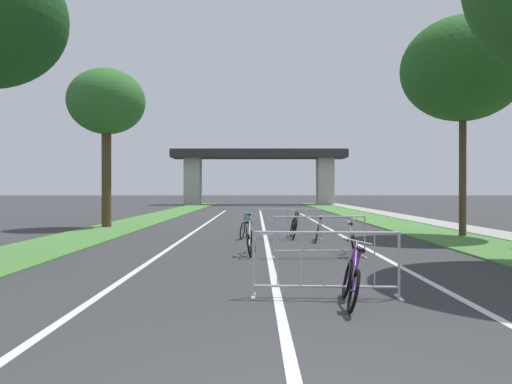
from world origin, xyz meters
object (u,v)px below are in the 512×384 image
(bicycle_yellow_1, at_px, (320,231))
(bicycle_teal_3, at_px, (248,228))
(tree_left_oak_near, at_px, (109,103))
(crowd_barrier_nearest, at_px, (328,265))
(bicycle_black_0, at_px, (296,227))
(bicycle_white_5, at_px, (355,242))
(bicycle_silver_4, at_px, (253,242))
(crowd_barrier_third, at_px, (290,224))
(tree_right_cypress_far, at_px, (465,69))
(crowd_barrier_second, at_px, (321,237))
(bicycle_purple_2, at_px, (353,282))

(bicycle_yellow_1, distance_m, bicycle_teal_3, 2.60)
(tree_left_oak_near, xyz_separation_m, crowd_barrier_nearest, (7.81, -14.40, -5.08))
(bicycle_black_0, bearing_deg, bicycle_yellow_1, 125.48)
(tree_left_oak_near, height_order, bicycle_white_5, tree_left_oak_near)
(tree_left_oak_near, bearing_deg, bicycle_silver_4, -54.51)
(bicycle_yellow_1, bearing_deg, crowd_barrier_third, 159.18)
(tree_left_oak_near, xyz_separation_m, tree_right_cypress_far, (14.19, -4.32, 0.45))
(bicycle_black_0, distance_m, bicycle_silver_4, 4.70)
(bicycle_black_0, bearing_deg, crowd_barrier_second, 92.35)
(crowd_barrier_third, distance_m, bicycle_white_5, 4.42)
(crowd_barrier_third, bearing_deg, tree_left_oak_near, 146.11)
(bicycle_yellow_1, bearing_deg, tree_right_cypress_far, 22.64)
(tree_right_cypress_far, relative_size, bicycle_black_0, 4.50)
(tree_left_oak_near, relative_size, bicycle_white_5, 4.50)
(bicycle_yellow_1, bearing_deg, crowd_barrier_second, -88.85)
(crowd_barrier_second, relative_size, bicycle_black_0, 1.34)
(crowd_barrier_second, distance_m, bicycle_purple_2, 5.12)
(crowd_barrier_second, distance_m, bicycle_teal_3, 5.40)
(crowd_barrier_nearest, xyz_separation_m, crowd_barrier_third, (-0.01, 9.15, 0.00))
(bicycle_black_0, xyz_separation_m, bicycle_purple_2, (0.07, -10.16, -0.03))
(crowd_barrier_nearest, distance_m, bicycle_silver_4, 5.31)
(bicycle_black_0, relative_size, bicycle_teal_3, 1.10)
(bicycle_purple_2, height_order, bicycle_white_5, bicycle_purple_2)
(bicycle_yellow_1, bearing_deg, bicycle_teal_3, 165.48)
(crowd_barrier_nearest, bearing_deg, bicycle_black_0, 88.63)
(tree_left_oak_near, relative_size, crowd_barrier_third, 3.04)
(tree_left_oak_near, relative_size, crowd_barrier_nearest, 3.03)
(crowd_barrier_nearest, distance_m, bicycle_white_5, 5.17)
(crowd_barrier_nearest, xyz_separation_m, bicycle_white_5, (1.42, 4.97, -0.17))
(bicycle_teal_3, distance_m, bicycle_white_5, 5.45)
(bicycle_black_0, distance_m, bicycle_yellow_1, 1.23)
(crowd_barrier_second, distance_m, bicycle_black_0, 5.06)
(crowd_barrier_nearest, xyz_separation_m, bicycle_purple_2, (0.30, -0.54, -0.17))
(crowd_barrier_third, height_order, bicycle_black_0, crowd_barrier_third)
(tree_left_oak_near, distance_m, bicycle_silver_4, 12.50)
(crowd_barrier_second, bearing_deg, tree_right_cypress_far, 43.07)
(crowd_barrier_third, bearing_deg, bicycle_purple_2, -88.20)
(crowd_barrier_second, bearing_deg, crowd_barrier_third, 96.18)
(bicycle_purple_2, bearing_deg, crowd_barrier_nearest, 124.74)
(tree_right_cypress_far, distance_m, crowd_barrier_nearest, 13.14)
(bicycle_teal_3, xyz_separation_m, bicycle_white_5, (2.86, -4.64, -0.02))
(bicycle_yellow_1, bearing_deg, bicycle_silver_4, -114.51)
(crowd_barrier_nearest, relative_size, bicycle_teal_3, 1.48)
(crowd_barrier_third, bearing_deg, bicycle_white_5, -71.21)
(crowd_barrier_third, height_order, bicycle_silver_4, crowd_barrier_third)
(crowd_barrier_nearest, height_order, bicycle_purple_2, crowd_barrier_nearest)
(tree_left_oak_near, xyz_separation_m, bicycle_white_5, (9.23, -9.42, -5.25))
(bicycle_silver_4, bearing_deg, tree_left_oak_near, 130.20)
(crowd_barrier_third, bearing_deg, tree_right_cypress_far, 8.25)
(bicycle_purple_2, bearing_deg, tree_left_oak_near, 124.17)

